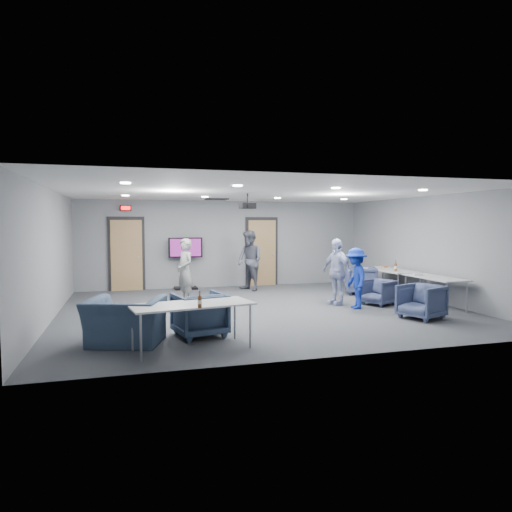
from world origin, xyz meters
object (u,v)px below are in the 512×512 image
object	(u,v)px
person_c	(336,272)
tv_stand	(186,260)
person_d	(356,278)
bottle_right	(396,267)
table_front_left	(192,306)
table_right_b	(435,279)
person_b	(250,261)
chair_right_b	(378,292)
person_a	(185,271)
table_right_a	(390,271)
bottle_front	(200,302)
chair_right_a	(360,280)
chair_front_b	(125,321)
chair_front_a	(199,314)
chair_right_c	(421,302)
projector	(247,206)

from	to	relation	value
person_c	tv_stand	distance (m)	4.89
person_d	bottle_right	bearing A→B (deg)	132.39
table_front_left	bottle_right	bearing A→B (deg)	20.52
person_c	table_right_b	xyz separation A→B (m)	(2.05, -1.03, -0.13)
person_b	table_right_b	distance (m)	5.21
chair_right_b	person_a	bearing A→B (deg)	-132.53
person_a	person_c	distance (m)	3.73
table_right_a	bottle_front	bearing A→B (deg)	125.97
chair_right_b	chair_right_a	bearing A→B (deg)	140.50
person_c	person_b	bearing A→B (deg)	-169.51
chair_front_b	person_b	bearing A→B (deg)	-105.24
person_c	table_front_left	xyz separation A→B (m)	(-3.98, -3.08, -0.12)
person_a	tv_stand	world-z (taller)	person_a
tv_stand	chair_front_a	bearing A→B (deg)	-94.91
chair_right_b	bottle_front	bearing A→B (deg)	-82.18
person_b	bottle_right	world-z (taller)	person_b
chair_right_a	table_right_b	xyz separation A→B (m)	(0.65, -2.36, 0.29)
chair_right_b	table_front_left	xyz separation A→B (m)	(-4.93, -2.71, 0.38)
chair_right_c	projector	bearing A→B (deg)	-145.28
chair_right_b	chair_front_b	world-z (taller)	chair_front_b
projector	person_b	bearing A→B (deg)	68.94
chair_right_b	bottle_front	xyz separation A→B (m)	(-4.87, -3.10, 0.51)
person_c	chair_right_b	distance (m)	1.13
chair_front_b	bottle_front	distance (m)	1.53
bottle_front	chair_right_b	bearing A→B (deg)	32.47
person_c	bottle_right	world-z (taller)	person_c
person_d	chair_front_a	bearing A→B (deg)	-55.63
person_b	chair_front_a	distance (m)	5.61
person_c	chair_right_a	bearing A→B (deg)	117.16
person_b	table_right_a	bearing A→B (deg)	38.73
chair_front_b	tv_stand	bearing A→B (deg)	-87.45
person_d	chair_front_a	size ratio (longest dim) A/B	1.66
person_c	chair_right_c	world-z (taller)	person_c
tv_stand	bottle_front	bearing A→B (deg)	-95.52
table_right_b	chair_right_c	bearing A→B (deg)	132.84
chair_right_c	table_front_left	xyz separation A→B (m)	(-4.93, -1.03, 0.33)
chair_right_a	chair_right_c	distance (m)	3.41
table_right_a	table_front_left	bearing A→B (deg)	123.18
person_d	table_right_a	xyz separation A→B (m)	(1.86, 1.49, -0.02)
chair_right_b	projector	world-z (taller)	projector
table_right_b	bottle_front	world-z (taller)	bottle_front
person_d	bottle_right	xyz separation A→B (m)	(1.72, 1.02, 0.12)
person_c	chair_front_b	distance (m)	5.60
chair_front_a	tv_stand	bearing A→B (deg)	-106.88
chair_front_a	person_a	bearing A→B (deg)	-104.88
table_right_b	person_c	bearing A→B (deg)	63.32
person_c	tv_stand	bearing A→B (deg)	-155.14
person_c	table_front_left	distance (m)	5.03
chair_front_b	chair_right_b	bearing A→B (deg)	-141.84
bottle_right	table_front_left	bearing A→B (deg)	-149.53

